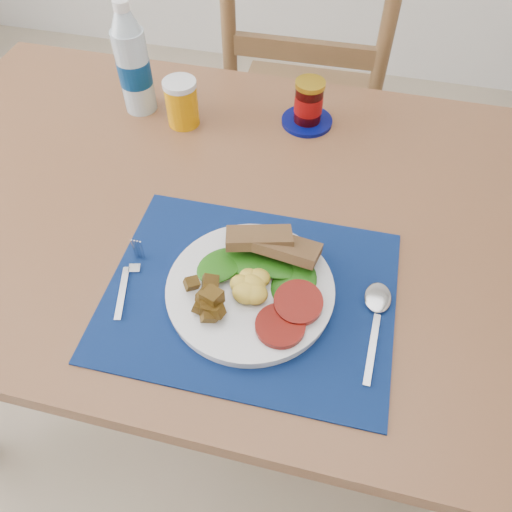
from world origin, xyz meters
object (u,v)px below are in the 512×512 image
at_px(chair_far, 306,81).
at_px(breakfast_plate, 246,288).
at_px(jam_on_saucer, 308,105).
at_px(juice_glass, 182,104).
at_px(water_bottle, 133,65).

bearing_deg(chair_far, breakfast_plate, 91.60).
relative_size(chair_far, jam_on_saucer, 10.73).
relative_size(breakfast_plate, jam_on_saucer, 2.39).
bearing_deg(juice_glass, breakfast_plate, -59.13).
distance_m(juice_glass, jam_on_saucer, 0.27).
bearing_deg(breakfast_plate, juice_glass, 114.38).
bearing_deg(jam_on_saucer, chair_far, 98.64).
xyz_separation_m(water_bottle, jam_on_saucer, (0.38, 0.03, -0.06)).
height_order(water_bottle, juice_glass, water_bottle).
distance_m(water_bottle, juice_glass, 0.13).
height_order(chair_far, breakfast_plate, chair_far).
relative_size(breakfast_plate, water_bottle, 1.11).
distance_m(water_bottle, jam_on_saucer, 0.39).
xyz_separation_m(breakfast_plate, juice_glass, (-0.25, 0.42, 0.03)).
relative_size(water_bottle, jam_on_saucer, 2.15).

